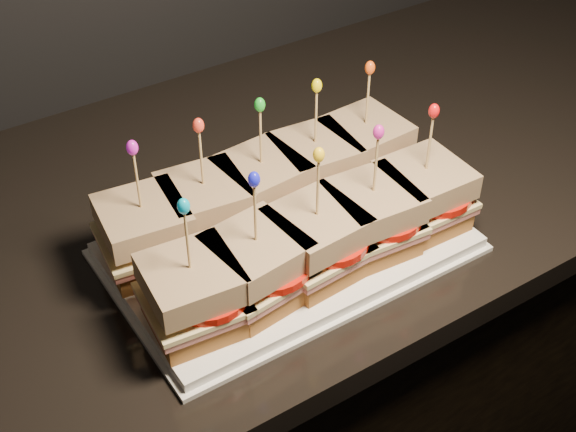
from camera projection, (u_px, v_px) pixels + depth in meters
cabinet at (271, 412)px, 1.34m from camera, size 2.14×0.59×0.89m
granite_slab at (266, 193)px, 1.04m from camera, size 2.18×0.63×0.03m
platter at (288, 247)px, 0.92m from camera, size 0.39×0.24×0.02m
platter_rim at (288, 251)px, 0.93m from camera, size 0.40×0.25×0.01m
sandwich_0_bread_bot at (148, 253)px, 0.88m from camera, size 0.10×0.10×0.02m
sandwich_0_ham at (146, 242)px, 0.87m from camera, size 0.11×0.10×0.01m
sandwich_0_cheese at (146, 237)px, 0.87m from camera, size 0.11×0.11×0.01m
sandwich_0_tomato at (157, 231)px, 0.86m from camera, size 0.09×0.09×0.01m
sandwich_0_bread_top at (143, 218)px, 0.85m from camera, size 0.10×0.10×0.03m
sandwich_0_pick at (138, 184)px, 0.82m from camera, size 0.00×0.00×0.09m
sandwich_0_frill at (132, 148)px, 0.79m from camera, size 0.01×0.01×0.02m
sandwich_1_bread_bot at (207, 229)px, 0.91m from camera, size 0.10×0.10×0.02m
sandwich_1_ham at (206, 219)px, 0.90m from camera, size 0.11×0.10×0.01m
sandwich_1_cheese at (206, 214)px, 0.90m from camera, size 0.11×0.11×0.01m
sandwich_1_tomato at (217, 208)px, 0.89m from camera, size 0.09×0.09×0.01m
sandwich_1_bread_top at (204, 195)px, 0.88m from camera, size 0.10×0.10×0.03m
sandwich_1_pick at (201, 161)px, 0.85m from camera, size 0.00×0.00×0.09m
sandwich_1_frill at (198, 125)px, 0.82m from camera, size 0.01×0.01×0.02m
sandwich_2_bread_bot at (262, 207)px, 0.94m from camera, size 0.09×0.09×0.02m
sandwich_2_ham at (262, 197)px, 0.93m from camera, size 0.10×0.10×0.01m
sandwich_2_cheese at (262, 192)px, 0.93m from camera, size 0.11×0.10×0.01m
sandwich_2_tomato at (273, 186)px, 0.93m from camera, size 0.09×0.09×0.01m
sandwich_2_bread_top at (262, 173)px, 0.91m from camera, size 0.10×0.10×0.03m
sandwich_2_pick at (261, 140)px, 0.88m from camera, size 0.00×0.00×0.09m
sandwich_2_frill at (260, 105)px, 0.85m from camera, size 0.01×0.01×0.02m
sandwich_3_bread_bot at (314, 187)px, 0.98m from camera, size 0.10×0.10×0.02m
sandwich_3_ham at (314, 176)px, 0.96m from camera, size 0.10×0.10×0.01m
sandwich_3_cheese at (315, 171)px, 0.96m from camera, size 0.11×0.10×0.01m
sandwich_3_tomato at (326, 165)px, 0.96m from camera, size 0.09×0.09×0.01m
sandwich_3_bread_top at (315, 153)px, 0.94m from camera, size 0.10×0.10×0.03m
sandwich_3_pick at (316, 120)px, 0.91m from camera, size 0.00×0.00×0.09m
sandwich_3_frill at (317, 86)px, 0.89m from camera, size 0.01×0.01×0.02m
sandwich_4_bread_bot at (363, 167)px, 1.01m from camera, size 0.09×0.09×0.02m
sandwich_4_ham at (364, 157)px, 1.00m from camera, size 0.10×0.10×0.01m
sandwich_4_cheese at (364, 152)px, 0.99m from camera, size 0.10×0.10×0.01m
sandwich_4_tomato at (375, 146)px, 0.99m from camera, size 0.09×0.09×0.01m
sandwich_4_bread_top at (365, 134)px, 0.97m from camera, size 0.09×0.09×0.03m
sandwich_4_pick at (368, 102)px, 0.95m from camera, size 0.00×0.00×0.09m
sandwich_4_frill at (370, 68)px, 0.92m from camera, size 0.01×0.01×0.02m
sandwich_5_bread_bot at (195, 315)px, 0.81m from camera, size 0.10×0.10×0.02m
sandwich_5_ham at (194, 303)px, 0.80m from camera, size 0.10×0.10×0.01m
sandwich_5_cheese at (193, 298)px, 0.80m from camera, size 0.11×0.10×0.01m
sandwich_5_tomato at (206, 292)px, 0.79m from camera, size 0.09×0.09×0.01m
sandwich_5_bread_top at (191, 279)px, 0.78m from camera, size 0.10×0.10×0.03m
sandwich_5_pick at (188, 244)px, 0.75m from camera, size 0.00×0.00×0.09m
sandwich_5_frill at (184, 206)px, 0.72m from camera, size 0.01×0.01×0.02m
sandwich_6_bread_bot at (258, 287)px, 0.84m from camera, size 0.10×0.10×0.02m
sandwich_6_ham at (257, 275)px, 0.83m from camera, size 0.11×0.10×0.01m
sandwich_6_cheese at (257, 271)px, 0.83m from camera, size 0.11×0.11×0.01m
sandwich_6_tomato at (270, 264)px, 0.82m from camera, size 0.09×0.09×0.01m
sandwich_6_bread_top at (256, 251)px, 0.81m from camera, size 0.10×0.10×0.03m
sandwich_6_pick at (255, 216)px, 0.78m from camera, size 0.00×0.00×0.09m
sandwich_6_frill at (254, 179)px, 0.75m from camera, size 0.01×0.01×0.02m
sandwich_7_bread_bot at (316, 261)px, 0.87m from camera, size 0.09×0.09×0.02m
sandwich_7_ham at (316, 250)px, 0.86m from camera, size 0.10×0.10×0.01m
sandwich_7_cheese at (316, 245)px, 0.86m from camera, size 0.10×0.10×0.01m
sandwich_7_tomato at (329, 239)px, 0.85m from camera, size 0.09×0.09×0.01m
sandwich_7_bread_top at (317, 225)px, 0.84m from camera, size 0.10×0.10×0.03m
sandwich_7_pick at (318, 191)px, 0.81m from camera, size 0.00×0.00×0.09m
sandwich_7_frill at (319, 155)px, 0.78m from camera, size 0.01×0.01×0.02m
sandwich_8_bread_bot at (370, 236)px, 0.90m from camera, size 0.09×0.09×0.02m
sandwich_8_ham at (371, 226)px, 0.89m from camera, size 0.10×0.10×0.01m
sandwich_8_cheese at (371, 221)px, 0.89m from camera, size 0.10×0.10×0.01m
sandwich_8_tomato at (383, 215)px, 0.88m from camera, size 0.09×0.09×0.01m
sandwich_8_bread_top at (373, 201)px, 0.87m from camera, size 0.10×0.10×0.03m
sandwich_8_pick at (376, 168)px, 0.84m from camera, size 0.00×0.00×0.09m
sandwich_8_frill at (379, 132)px, 0.81m from camera, size 0.01×0.01×0.02m
sandwich_9_bread_bot at (420, 214)px, 0.93m from camera, size 0.09×0.09×0.02m
sandwich_9_ham at (422, 203)px, 0.92m from camera, size 0.10×0.10×0.01m
sandwich_9_cheese at (422, 198)px, 0.92m from camera, size 0.10×0.10×0.01m
sandwich_9_tomato at (434, 192)px, 0.92m from camera, size 0.09×0.09×0.01m
sandwich_9_bread_top at (425, 179)px, 0.90m from camera, size 0.09×0.09×0.03m
sandwich_9_pick at (429, 146)px, 0.87m from camera, size 0.00×0.00×0.09m
sandwich_9_frill at (434, 111)px, 0.85m from camera, size 0.01×0.01×0.02m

